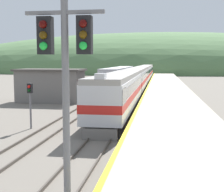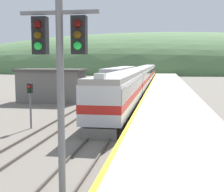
{
  "view_description": "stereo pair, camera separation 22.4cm",
  "coord_description": "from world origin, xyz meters",
  "px_view_note": "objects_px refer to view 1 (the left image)",
  "views": [
    {
      "loc": [
        3.73,
        -2.1,
        5.04
      ],
      "look_at": [
        0.04,
        21.92,
        2.31
      ],
      "focal_mm": 50.0,
      "sensor_mm": 36.0,
      "label": 1
    },
    {
      "loc": [
        3.96,
        -2.06,
        5.04
      ],
      "look_at": [
        0.04,
        21.92,
        2.31
      ],
      "focal_mm": 50.0,
      "sensor_mm": 36.0,
      "label": 2
    }
  ],
  "objects_px": {
    "carriage_third": "(143,74)",
    "signal_mast_main": "(65,72)",
    "siding_train": "(120,77)",
    "carriage_fourth": "(147,71)",
    "carriage_second": "(136,79)",
    "signal_post_siding": "(30,96)",
    "express_train_lead_car": "(119,92)"
  },
  "relations": [
    {
      "from": "express_train_lead_car",
      "to": "carriage_second",
      "type": "bearing_deg",
      "value": 90.0
    },
    {
      "from": "signal_post_siding",
      "to": "carriage_fourth",
      "type": "bearing_deg",
      "value": 85.26
    },
    {
      "from": "carriage_second",
      "to": "express_train_lead_car",
      "type": "bearing_deg",
      "value": -90.0
    },
    {
      "from": "siding_train",
      "to": "carriage_second",
      "type": "bearing_deg",
      "value": -68.61
    },
    {
      "from": "carriage_fourth",
      "to": "signal_post_siding",
      "type": "height_order",
      "value": "carriage_fourth"
    },
    {
      "from": "siding_train",
      "to": "signal_post_siding",
      "type": "distance_m",
      "value": 38.51
    },
    {
      "from": "carriage_fourth",
      "to": "siding_train",
      "type": "distance_m",
      "value": 31.29
    },
    {
      "from": "signal_post_siding",
      "to": "signal_mast_main",
      "type": "bearing_deg",
      "value": -62.8
    },
    {
      "from": "express_train_lead_car",
      "to": "carriage_fourth",
      "type": "distance_m",
      "value": 62.44
    },
    {
      "from": "express_train_lead_car",
      "to": "signal_post_siding",
      "type": "bearing_deg",
      "value": -129.22
    },
    {
      "from": "siding_train",
      "to": "signal_mast_main",
      "type": "xyz_separation_m",
      "value": [
        5.22,
        -51.96,
        2.76
      ]
    },
    {
      "from": "carriage_fourth",
      "to": "carriage_third",
      "type": "bearing_deg",
      "value": -90.0
    },
    {
      "from": "carriage_second",
      "to": "signal_post_siding",
      "type": "xyz_separation_m",
      "value": [
        -5.76,
        -28.12,
        0.36
      ]
    },
    {
      "from": "express_train_lead_car",
      "to": "signal_post_siding",
      "type": "xyz_separation_m",
      "value": [
        -5.76,
        -7.06,
        0.35
      ]
    },
    {
      "from": "signal_mast_main",
      "to": "carriage_fourth",
      "type": "bearing_deg",
      "value": 90.81
    },
    {
      "from": "signal_mast_main",
      "to": "express_train_lead_car",
      "type": "bearing_deg",
      "value": 93.25
    },
    {
      "from": "express_train_lead_car",
      "to": "siding_train",
      "type": "bearing_deg",
      "value": 97.36
    },
    {
      "from": "carriage_second",
      "to": "siding_train",
      "type": "relative_size",
      "value": 0.68
    },
    {
      "from": "carriage_third",
      "to": "siding_train",
      "type": "xyz_separation_m",
      "value": [
        -4.06,
        -10.34,
        -0.15
      ]
    },
    {
      "from": "express_train_lead_car",
      "to": "siding_train",
      "type": "height_order",
      "value": "express_train_lead_car"
    },
    {
      "from": "express_train_lead_car",
      "to": "carriage_third",
      "type": "bearing_deg",
      "value": 90.0
    },
    {
      "from": "carriage_third",
      "to": "signal_mast_main",
      "type": "bearing_deg",
      "value": -88.93
    },
    {
      "from": "siding_train",
      "to": "signal_mast_main",
      "type": "distance_m",
      "value": 52.29
    },
    {
      "from": "carriage_second",
      "to": "signal_post_siding",
      "type": "bearing_deg",
      "value": -101.58
    },
    {
      "from": "carriage_second",
      "to": "signal_mast_main",
      "type": "bearing_deg",
      "value": -88.39
    },
    {
      "from": "express_train_lead_car",
      "to": "carriage_third",
      "type": "xyz_separation_m",
      "value": [
        0.0,
        41.75,
        -0.01
      ]
    },
    {
      "from": "express_train_lead_car",
      "to": "carriage_fourth",
      "type": "xyz_separation_m",
      "value": [
        0.0,
        62.44,
        -0.01
      ]
    },
    {
      "from": "express_train_lead_car",
      "to": "signal_post_siding",
      "type": "height_order",
      "value": "express_train_lead_car"
    },
    {
      "from": "carriage_fourth",
      "to": "carriage_second",
      "type": "bearing_deg",
      "value": -90.0
    },
    {
      "from": "carriage_second",
      "to": "signal_post_siding",
      "type": "distance_m",
      "value": 28.7
    },
    {
      "from": "carriage_third",
      "to": "express_train_lead_car",
      "type": "bearing_deg",
      "value": -90.0
    },
    {
      "from": "express_train_lead_car",
      "to": "siding_train",
      "type": "distance_m",
      "value": 31.67
    }
  ]
}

